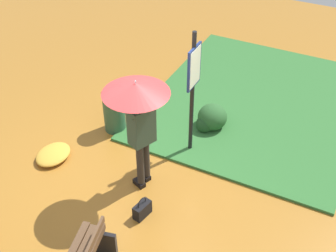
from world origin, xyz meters
TOP-DOWN VIEW (x-y plane):
  - ground_plane at (0.00, 0.00)m, footprint 18.00×18.00m
  - grass_verge at (-3.21, 1.13)m, footprint 4.80×4.00m
  - person_with_umbrella at (-0.07, 0.22)m, footprint 0.96×0.96m
  - info_sign_post at (-1.24, 0.55)m, footprint 0.44×0.07m
  - handbag at (0.48, 0.53)m, footprint 0.32×0.20m
  - trash_bin at (-1.15, -0.98)m, footprint 0.42×0.42m
  - shrub_cluster at (-1.98, 0.62)m, footprint 0.61×0.55m
  - leaf_pile_by_bench at (0.04, -1.51)m, footprint 0.67×0.54m
  - leaf_pile_far_path at (-1.68, -1.24)m, footprint 0.51×0.40m

SIDE VIEW (x-z plane):
  - ground_plane at x=0.00m, z-range 0.00..0.00m
  - grass_verge at x=-3.21m, z-range 0.00..0.05m
  - leaf_pile_far_path at x=-1.68m, z-range 0.00..0.11m
  - leaf_pile_by_bench at x=0.04m, z-range 0.00..0.15m
  - handbag at x=0.48m, z-range -0.06..0.31m
  - shrub_cluster at x=-1.98m, z-range -0.02..0.48m
  - trash_bin at x=-1.15m, z-range 0.00..0.84m
  - info_sign_post at x=-1.24m, z-range 0.29..2.59m
  - person_with_umbrella at x=-0.07m, z-range 0.53..2.57m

